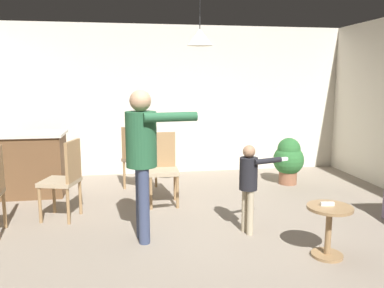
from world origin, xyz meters
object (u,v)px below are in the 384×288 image
kitchen_counter (23,164)px  dining_chair_centre_back (163,165)px  dining_chair_near_wall (65,177)px  side_table_by_couch (329,225)px  potted_plant_corner (289,159)px  spare_remote_on_table (327,204)px  person_child (249,179)px  dining_chair_by_counter (137,156)px  person_adult (143,149)px

kitchen_counter → dining_chair_centre_back: bearing=-19.3°
dining_chair_near_wall → side_table_by_couch: bearing=-102.8°
kitchen_counter → potted_plant_corner: size_ratio=1.62×
kitchen_counter → dining_chair_centre_back: dining_chair_centre_back is taller
dining_chair_near_wall → spare_remote_on_table: (2.69, -1.50, -0.01)m
person_child → dining_chair_by_counter: (-1.20, 2.01, -0.09)m
person_adult → dining_chair_centre_back: (0.32, 1.24, -0.47)m
side_table_by_couch → dining_chair_centre_back: 2.44m
person_child → dining_chair_by_counter: person_child is taller
kitchen_counter → spare_remote_on_table: size_ratio=9.69×
side_table_by_couch → dining_chair_by_counter: bearing=123.5°
person_adult → spare_remote_on_table: (1.75, -0.68, -0.47)m
side_table_by_couch → person_child: (-0.59, 0.71, 0.31)m
kitchen_counter → person_child: person_child is taller
person_adult → person_child: (1.18, 0.01, -0.38)m
kitchen_counter → spare_remote_on_table: (3.48, -2.64, 0.06)m
person_adult → side_table_by_couch: bearing=61.1°
person_child → spare_remote_on_table: person_child is taller
kitchen_counter → side_table_by_couch: bearing=-37.3°
person_adult → person_child: bearing=83.0°
side_table_by_couch → spare_remote_on_table: size_ratio=4.00×
person_child → person_adult: bearing=-106.2°
kitchen_counter → side_table_by_couch: 4.40m
kitchen_counter → side_table_by_couch: size_ratio=2.42×
potted_plant_corner → spare_remote_on_table: (-0.72, -2.60, 0.11)m
dining_chair_centre_back → person_child: bearing=126.1°
kitchen_counter → dining_chair_centre_back: 2.16m
person_child → dining_chair_near_wall: 2.27m
side_table_by_couch → person_adult: 2.03m
potted_plant_corner → dining_chair_near_wall: bearing=-162.1°
dining_chair_centre_back → potted_plant_corner: (2.16, 0.68, -0.12)m
dining_chair_centre_back → potted_plant_corner: 2.27m
person_child → spare_remote_on_table: size_ratio=7.84×
kitchen_counter → potted_plant_corner: 4.20m
kitchen_counter → dining_chair_near_wall: dining_chair_near_wall is taller
person_adult → dining_chair_near_wall: bearing=-138.4°
person_child → spare_remote_on_table: (0.58, -0.69, -0.10)m
side_table_by_couch → dining_chair_by_counter: 3.26m
dining_chair_by_counter → dining_chair_centre_back: bearing=-25.7°
person_child → side_table_by_couch: bearing=23.5°
person_adult → kitchen_counter: bearing=-145.9°
side_table_by_couch → spare_remote_on_table: bearing=127.6°
potted_plant_corner → spare_remote_on_table: bearing=-105.5°
dining_chair_by_counter → potted_plant_corner: dining_chair_by_counter is taller
person_adult → spare_remote_on_table: bearing=61.5°
spare_remote_on_table → side_table_by_couch: bearing=-52.4°
dining_chair_near_wall → potted_plant_corner: 3.59m
kitchen_counter → dining_chair_centre_back: size_ratio=1.26×
side_table_by_couch → dining_chair_near_wall: 3.11m
person_adult → dining_chair_by_counter: size_ratio=1.63×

